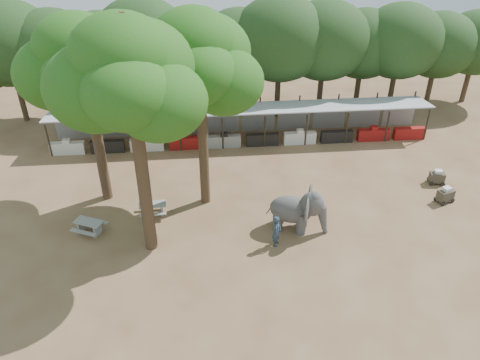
{
  "coord_description": "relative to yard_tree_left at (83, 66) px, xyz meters",
  "views": [
    {
      "loc": [
        -3.14,
        -17.56,
        16.16
      ],
      "look_at": [
        -1.0,
        5.0,
        2.0
      ],
      "focal_mm": 35.0,
      "sensor_mm": 36.0,
      "label": 1
    }
  ],
  "objects": [
    {
      "name": "ground",
      "position": [
        9.13,
        -7.19,
        -8.2
      ],
      "size": [
        100.0,
        100.0,
        0.0
      ],
      "primitive_type": "plane",
      "color": "brown",
      "rests_on": "ground"
    },
    {
      "name": "vendor_stalls",
      "position": [
        9.13,
        6.65,
        -7.02
      ],
      "size": [
        28.0,
        2.99,
        2.8
      ],
      "color": "#A4A6AD",
      "rests_on": "ground"
    },
    {
      "name": "handler",
      "position": [
        9.74,
        -5.66,
        -7.29
      ],
      "size": [
        0.63,
        0.76,
        1.82
      ],
      "primitive_type": "imported",
      "rotation": [
        0.0,
        0.0,
        1.22
      ],
      "color": "#26384C",
      "rests_on": "ground"
    },
    {
      "name": "yard_tree_left",
      "position": [
        0.0,
        0.0,
        0.0
      ],
      "size": [
        7.1,
        6.9,
        11.02
      ],
      "color": "#332316",
      "rests_on": "ground"
    },
    {
      "name": "yard_tree_center",
      "position": [
        3.0,
        -5.0,
        1.01
      ],
      "size": [
        7.1,
        6.9,
        12.04
      ],
      "color": "#332316",
      "rests_on": "ground"
    },
    {
      "name": "cart_back",
      "position": [
        20.97,
        -0.59,
        -7.72
      ],
      "size": [
        1.11,
        0.83,
        0.98
      ],
      "rotation": [
        0.0,
        0.0,
        -0.19
      ],
      "color": "#342E24",
      "rests_on": "ground"
    },
    {
      "name": "picnic_table_near",
      "position": [
        -0.32,
        -3.68,
        -7.7
      ],
      "size": [
        1.98,
        1.9,
        0.77
      ],
      "rotation": [
        0.0,
        0.0,
        -0.43
      ],
      "color": "gray",
      "rests_on": "ground"
    },
    {
      "name": "picnic_table_far",
      "position": [
        3.06,
        -2.33,
        -7.7
      ],
      "size": [
        1.6,
        1.45,
        0.77
      ],
      "rotation": [
        0.0,
        0.0,
        0.05
      ],
      "color": "gray",
      "rests_on": "ground"
    },
    {
      "name": "backdrop_trees",
      "position": [
        9.13,
        11.81,
        -2.69
      ],
      "size": [
        46.46,
        5.95,
        8.33
      ],
      "color": "#332316",
      "rests_on": "ground"
    },
    {
      "name": "elephant",
      "position": [
        11.12,
        -4.39,
        -6.93
      ],
      "size": [
        3.43,
        2.59,
        2.55
      ],
      "rotation": [
        0.0,
        0.0,
        -0.34
      ],
      "color": "#3F3C3C",
      "rests_on": "ground"
    },
    {
      "name": "yard_tree_back",
      "position": [
        6.0,
        -1.0,
        0.34
      ],
      "size": [
        7.1,
        6.9,
        11.36
      ],
      "color": "#332316",
      "rests_on": "ground"
    },
    {
      "name": "cart_front",
      "position": [
        20.54,
        -2.64,
        -7.7
      ],
      "size": [
        1.22,
        0.99,
        1.02
      ],
      "rotation": [
        0.0,
        0.0,
        0.34
      ],
      "color": "#342E24",
      "rests_on": "ground"
    }
  ]
}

